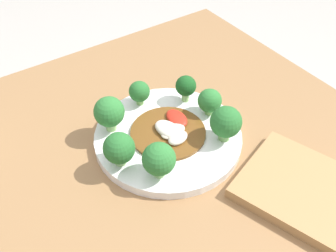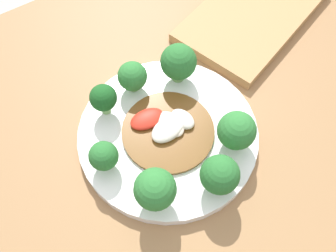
{
  "view_description": "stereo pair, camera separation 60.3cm",
  "coord_description": "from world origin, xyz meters",
  "px_view_note": "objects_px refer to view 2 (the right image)",
  "views": [
    {
      "loc": [
        -0.4,
        0.28,
        1.31
      ],
      "look_at": [
        0.04,
        -0.02,
        0.8
      ],
      "focal_mm": 42.0,
      "sensor_mm": 36.0,
      "label": 1
    },
    {
      "loc": [
        0.2,
        0.22,
        1.32
      ],
      "look_at": [
        0.04,
        -0.02,
        0.8
      ],
      "focal_mm": 42.0,
      "sensor_mm": 36.0,
      "label": 2
    }
  ],
  "objects_px": {
    "broccoli_south": "(132,76)",
    "broccoli_northwest": "(237,131)",
    "broccoli_north": "(220,175)",
    "plate": "(168,135)",
    "stirfry_center": "(167,128)",
    "cutting_board": "(253,14)",
    "broccoli_east": "(104,156)",
    "broccoli_southeast": "(103,98)",
    "broccoli_northeast": "(155,189)",
    "broccoli_southwest": "(178,62)"
  },
  "relations": [
    {
      "from": "plate",
      "to": "broccoli_south",
      "type": "relative_size",
      "value": 4.99
    },
    {
      "from": "broccoli_south",
      "to": "broccoli_southeast",
      "type": "distance_m",
      "value": 0.06
    },
    {
      "from": "broccoli_south",
      "to": "broccoli_northwest",
      "type": "distance_m",
      "value": 0.19
    },
    {
      "from": "broccoli_east",
      "to": "broccoli_northwest",
      "type": "xyz_separation_m",
      "value": [
        -0.18,
        0.07,
        0.01
      ]
    },
    {
      "from": "broccoli_north",
      "to": "stirfry_center",
      "type": "distance_m",
      "value": 0.12
    },
    {
      "from": "broccoli_northwest",
      "to": "broccoli_south",
      "type": "bearing_deg",
      "value": -65.62
    },
    {
      "from": "stirfry_center",
      "to": "broccoli_east",
      "type": "bearing_deg",
      "value": 0.91
    },
    {
      "from": "cutting_board",
      "to": "broccoli_southwest",
      "type": "bearing_deg",
      "value": 14.67
    },
    {
      "from": "broccoli_north",
      "to": "broccoli_northwest",
      "type": "relative_size",
      "value": 0.96
    },
    {
      "from": "broccoli_south",
      "to": "stirfry_center",
      "type": "distance_m",
      "value": 0.1
    },
    {
      "from": "broccoli_northwest",
      "to": "cutting_board",
      "type": "relative_size",
      "value": 0.2
    },
    {
      "from": "broccoli_east",
      "to": "cutting_board",
      "type": "bearing_deg",
      "value": -161.19
    },
    {
      "from": "broccoli_east",
      "to": "stirfry_center",
      "type": "relative_size",
      "value": 0.37
    },
    {
      "from": "plate",
      "to": "broccoli_south",
      "type": "height_order",
      "value": "broccoli_south"
    },
    {
      "from": "broccoli_south",
      "to": "broccoli_northwest",
      "type": "relative_size",
      "value": 0.83
    },
    {
      "from": "broccoli_southwest",
      "to": "broccoli_south",
      "type": "bearing_deg",
      "value": -16.79
    },
    {
      "from": "broccoli_southeast",
      "to": "broccoli_northeast",
      "type": "distance_m",
      "value": 0.17
    },
    {
      "from": "broccoli_east",
      "to": "broccoli_south",
      "type": "distance_m",
      "value": 0.14
    },
    {
      "from": "broccoli_north",
      "to": "broccoli_northeast",
      "type": "xyz_separation_m",
      "value": [
        0.09,
        -0.03,
        0.01
      ]
    },
    {
      "from": "broccoli_south",
      "to": "broccoli_southeast",
      "type": "height_order",
      "value": "broccoli_southeast"
    },
    {
      "from": "broccoli_southeast",
      "to": "broccoli_southwest",
      "type": "xyz_separation_m",
      "value": [
        -0.13,
        0.01,
        0.01
      ]
    },
    {
      "from": "broccoli_north",
      "to": "broccoli_east",
      "type": "relative_size",
      "value": 1.24
    },
    {
      "from": "stirfry_center",
      "to": "plate",
      "type": "bearing_deg",
      "value": 74.57
    },
    {
      "from": "plate",
      "to": "cutting_board",
      "type": "relative_size",
      "value": 0.85
    },
    {
      "from": "broccoli_south",
      "to": "broccoli_northwest",
      "type": "height_order",
      "value": "broccoli_northwest"
    },
    {
      "from": "plate",
      "to": "stirfry_center",
      "type": "distance_m",
      "value": 0.02
    },
    {
      "from": "broccoli_southeast",
      "to": "broccoli_north",
      "type": "bearing_deg",
      "value": 111.07
    },
    {
      "from": "broccoli_north",
      "to": "broccoli_south",
      "type": "relative_size",
      "value": 1.16
    },
    {
      "from": "broccoli_northeast",
      "to": "broccoli_southwest",
      "type": "xyz_separation_m",
      "value": [
        -0.14,
        -0.16,
        -0.0
      ]
    },
    {
      "from": "broccoli_south",
      "to": "cutting_board",
      "type": "xyz_separation_m",
      "value": [
        -0.28,
        -0.03,
        -0.04
      ]
    },
    {
      "from": "broccoli_north",
      "to": "stirfry_center",
      "type": "height_order",
      "value": "broccoli_north"
    },
    {
      "from": "broccoli_south",
      "to": "broccoli_northwest",
      "type": "xyz_separation_m",
      "value": [
        -0.08,
        0.17,
        0.01
      ]
    },
    {
      "from": "broccoli_south",
      "to": "broccoli_northeast",
      "type": "distance_m",
      "value": 0.2
    },
    {
      "from": "broccoli_southwest",
      "to": "broccoli_northwest",
      "type": "xyz_separation_m",
      "value": [
        -0.0,
        0.15,
        -0.0
      ]
    },
    {
      "from": "broccoli_northeast",
      "to": "cutting_board",
      "type": "bearing_deg",
      "value": -148.24
    },
    {
      "from": "broccoli_north",
      "to": "broccoli_southwest",
      "type": "xyz_separation_m",
      "value": [
        -0.06,
        -0.19,
        0.01
      ]
    },
    {
      "from": "plate",
      "to": "broccoli_southwest",
      "type": "distance_m",
      "value": 0.12
    },
    {
      "from": "plate",
      "to": "broccoli_southeast",
      "type": "height_order",
      "value": "broccoli_southeast"
    },
    {
      "from": "broccoli_northeast",
      "to": "broccoli_southeast",
      "type": "bearing_deg",
      "value": -93.68
    },
    {
      "from": "broccoli_northwest",
      "to": "stirfry_center",
      "type": "distance_m",
      "value": 0.11
    },
    {
      "from": "broccoli_north",
      "to": "broccoli_southeast",
      "type": "height_order",
      "value": "broccoli_north"
    },
    {
      "from": "broccoli_northeast",
      "to": "stirfry_center",
      "type": "relative_size",
      "value": 0.5
    },
    {
      "from": "plate",
      "to": "broccoli_northeast",
      "type": "distance_m",
      "value": 0.12
    },
    {
      "from": "broccoli_northeast",
      "to": "stirfry_center",
      "type": "bearing_deg",
      "value": -130.4
    },
    {
      "from": "plate",
      "to": "broccoli_north",
      "type": "xyz_separation_m",
      "value": [
        -0.01,
        0.11,
        0.05
      ]
    },
    {
      "from": "broccoli_east",
      "to": "stirfry_center",
      "type": "height_order",
      "value": "broccoli_east"
    },
    {
      "from": "broccoli_southwest",
      "to": "stirfry_center",
      "type": "distance_m",
      "value": 0.11
    },
    {
      "from": "broccoli_southeast",
      "to": "broccoli_northeast",
      "type": "height_order",
      "value": "broccoli_northeast"
    },
    {
      "from": "broccoli_south",
      "to": "broccoli_southwest",
      "type": "xyz_separation_m",
      "value": [
        -0.07,
        0.02,
        0.01
      ]
    },
    {
      "from": "broccoli_northeast",
      "to": "plate",
      "type": "bearing_deg",
      "value": -131.4
    }
  ]
}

